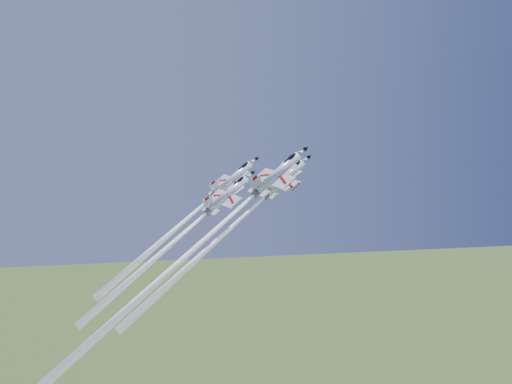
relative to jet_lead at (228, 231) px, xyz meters
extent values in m
cylinder|color=white|center=(12.72, 5.06, 9.61)|extent=(7.14, 5.81, 9.91)
cone|color=white|center=(17.57, 6.99, 13.27)|extent=(2.99, 2.72, 2.79)
cone|color=black|center=(18.70, 7.44, 14.12)|extent=(1.51, 1.37, 1.40)
cone|color=slate|center=(8.25, 3.28, 6.23)|extent=(2.53, 2.38, 1.99)
ellipsoid|color=black|center=(15.56, 6.09, 12.49)|extent=(2.82, 1.98, 2.31)
cube|color=black|center=(14.43, 5.60, 11.90)|extent=(0.95, 0.54, 0.81)
cube|color=white|center=(12.01, 4.81, 8.81)|extent=(6.58, 8.88, 3.16)
cube|color=white|center=(13.87, 6.74, 10.79)|extent=(2.75, 1.94, 1.87)
cube|color=white|center=(14.88, 4.75, 10.51)|extent=(2.75, 1.94, 1.87)
cube|color=white|center=(8.94, 3.57, 6.64)|extent=(3.50, 4.85, 1.66)
cube|color=white|center=(8.44, 3.13, 8.00)|extent=(2.97, 1.71, 3.43)
cube|color=#A20D08|center=(8.08, 2.79, 9.13)|extent=(1.12, 0.64, 1.04)
cube|color=black|center=(13.11, 5.35, 8.94)|extent=(7.10, 3.19, 5.31)
sphere|color=white|center=(8.08, 3.21, 6.10)|extent=(1.03, 0.94, 0.92)
cone|color=white|center=(-6.44, -2.56, -4.88)|extent=(20.14, 15.46, 32.31)
cylinder|color=white|center=(2.57, 10.26, 9.21)|extent=(6.93, 5.64, 9.62)
cone|color=white|center=(7.28, 12.14, 12.77)|extent=(2.90, 2.64, 2.71)
cone|color=black|center=(8.37, 12.57, 13.60)|extent=(1.46, 1.33, 1.36)
cone|color=slate|center=(-1.77, 8.54, 5.93)|extent=(2.45, 2.30, 1.93)
ellipsoid|color=black|center=(5.33, 11.26, 12.01)|extent=(2.74, 1.92, 2.24)
cube|color=black|center=(4.24, 10.79, 11.44)|extent=(0.92, 0.52, 0.78)
cube|color=white|center=(1.88, 10.02, 8.44)|extent=(6.39, 8.61, 3.06)
cube|color=white|center=(3.69, 11.90, 10.36)|extent=(2.67, 1.88, 1.81)
cube|color=white|center=(4.67, 9.97, 10.09)|extent=(2.67, 1.88, 1.81)
cube|color=white|center=(-1.10, 8.82, 6.34)|extent=(3.40, 4.70, 1.61)
cube|color=white|center=(-1.58, 8.39, 7.65)|extent=(2.88, 1.66, 3.33)
cube|color=#A20D08|center=(-1.93, 8.06, 8.75)|extent=(1.09, 0.62, 1.01)
cube|color=black|center=(2.95, 10.55, 8.56)|extent=(6.89, 3.10, 5.15)
sphere|color=white|center=(-1.93, 8.47, 5.81)|extent=(0.99, 0.91, 0.89)
cone|color=white|center=(-13.65, 3.81, -3.05)|extent=(16.60, 12.81, 26.31)
cylinder|color=white|center=(10.32, 1.29, 10.98)|extent=(7.91, 6.43, 10.97)
cone|color=white|center=(15.69, 3.42, 15.04)|extent=(3.31, 3.01, 3.09)
cone|color=black|center=(16.94, 3.92, 15.98)|extent=(1.67, 1.52, 1.55)
cone|color=slate|center=(5.37, -0.68, 7.24)|extent=(2.80, 2.63, 2.21)
ellipsoid|color=black|center=(13.47, 2.43, 14.17)|extent=(3.12, 2.19, 2.56)
cube|color=black|center=(12.22, 1.89, 13.52)|extent=(1.05, 0.59, 0.89)
cube|color=white|center=(9.53, 1.02, 10.09)|extent=(7.29, 9.83, 3.50)
cube|color=white|center=(11.60, 3.15, 12.29)|extent=(3.04, 2.14, 2.07)
cube|color=white|center=(12.71, 0.95, 11.98)|extent=(3.04, 2.14, 2.07)
cube|color=white|center=(6.14, -0.36, 7.70)|extent=(3.88, 5.36, 1.83)
cube|color=white|center=(5.59, -0.84, 9.20)|extent=(3.28, 1.89, 3.80)
cube|color=#A20D08|center=(5.18, -1.22, 10.46)|extent=(1.24, 0.71, 1.15)
cube|color=black|center=(10.75, 1.61, 10.24)|extent=(7.86, 3.53, 5.88)
sphere|color=white|center=(5.18, -0.75, 7.10)|extent=(1.13, 1.04, 1.02)
cone|color=white|center=(-14.51, -8.58, -7.79)|extent=(26.79, 20.45, 43.46)
cylinder|color=white|center=(0.61, 4.00, 6.71)|extent=(6.90, 5.61, 9.57)
cone|color=white|center=(5.29, 5.86, 10.25)|extent=(2.89, 2.63, 2.70)
cone|color=black|center=(6.38, 6.29, 11.07)|extent=(1.46, 1.33, 1.35)
cone|color=slate|center=(-3.71, 2.28, 3.44)|extent=(2.44, 2.29, 1.92)
ellipsoid|color=black|center=(3.36, 4.99, 9.49)|extent=(2.73, 1.91, 2.23)
cube|color=black|center=(2.26, 4.52, 8.92)|extent=(0.92, 0.52, 0.78)
cube|color=white|center=(-0.08, 3.76, 5.93)|extent=(6.36, 8.57, 3.05)
cube|color=white|center=(1.72, 5.62, 7.85)|extent=(2.66, 1.87, 1.81)
cube|color=white|center=(2.69, 3.70, 7.58)|extent=(2.66, 1.87, 1.81)
cube|color=white|center=(-3.04, 2.56, 3.84)|extent=(3.39, 4.68, 1.60)
cube|color=white|center=(-3.52, 2.13, 5.15)|extent=(2.87, 1.65, 3.32)
cube|color=#A20D08|center=(-3.88, 1.80, 6.25)|extent=(1.09, 0.62, 1.00)
cube|color=black|center=(0.99, 4.28, 6.06)|extent=(6.86, 3.08, 5.13)
sphere|color=white|center=(-3.88, 2.21, 3.32)|extent=(0.99, 0.91, 0.89)
cone|color=white|center=(-15.94, -2.58, -5.80)|extent=(17.02, 13.12, 27.03)
camera|label=1|loc=(-14.82, -109.38, 20.45)|focal=40.00mm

